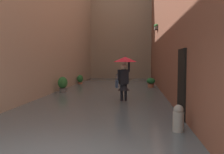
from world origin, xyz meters
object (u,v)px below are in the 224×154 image
(person_wading, at_px, (124,70))
(mooring_bollard, at_px, (178,121))
(potted_plant_near_right, at_px, (80,80))
(potted_plant_mid_left, at_px, (151,83))
(potted_plant_far_right, at_px, (63,85))

(person_wading, relative_size, mooring_bollard, 2.62)
(potted_plant_near_right, relative_size, mooring_bollard, 0.99)
(person_wading, bearing_deg, potted_plant_mid_left, -104.42)
(person_wading, distance_m, potted_plant_mid_left, 5.84)
(potted_plant_near_right, bearing_deg, potted_plant_mid_left, 160.06)
(potted_plant_mid_left, bearing_deg, person_wading, 75.58)
(person_wading, relative_size, potted_plant_far_right, 2.16)
(potted_plant_mid_left, distance_m, potted_plant_far_right, 5.72)
(potted_plant_far_right, xyz_separation_m, potted_plant_near_right, (0.11, -4.75, -0.10))
(potted_plant_far_right, bearing_deg, mooring_bollard, 124.80)
(potted_plant_mid_left, bearing_deg, mooring_bollard, 90.51)
(potted_plant_far_right, bearing_deg, person_wading, 142.87)
(potted_plant_mid_left, height_order, mooring_bollard, mooring_bollard)
(potted_plant_far_right, height_order, mooring_bollard, potted_plant_far_right)
(potted_plant_mid_left, height_order, potted_plant_near_right, potted_plant_near_right)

